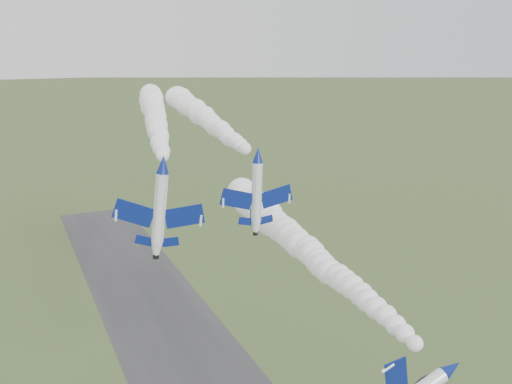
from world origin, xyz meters
TOP-DOWN VIEW (x-y plane):
  - jet_lead at (10.15, -8.90)m, footprint 4.60×12.70m
  - smoke_trail_jet_lead at (11.96, 24.98)m, footprint 7.45×62.44m
  - jet_pair_left at (-10.28, 21.68)m, footprint 11.60×13.62m
  - smoke_trail_jet_pair_left at (-2.86, 53.64)m, footprint 19.73×57.46m
  - jet_pair_right at (3.04, 22.18)m, footprint 10.47×12.52m
  - smoke_trail_jet_pair_right at (6.20, 53.45)m, footprint 9.03×56.75m

SIDE VIEW (x-z plane):
  - jet_lead at x=10.15m, z-range 23.89..33.59m
  - smoke_trail_jet_lead at x=11.96m, z-range 27.06..32.83m
  - jet_pair_left at x=-10.28m, z-range 43.72..47.18m
  - jet_pair_right at x=3.04m, z-range 43.92..47.02m
  - smoke_trail_jet_pair_right at x=6.20m, z-range 44.51..49.34m
  - smoke_trail_jet_pair_left at x=-2.86m, z-range 44.53..49.39m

